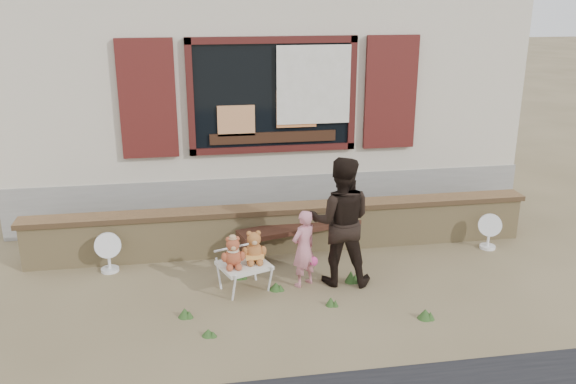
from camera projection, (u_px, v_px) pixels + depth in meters
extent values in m
plane|color=brown|center=(296.00, 281.00, 7.75)|extent=(80.00, 80.00, 0.00)
cube|color=#B5A993|center=(253.00, 55.00, 11.21)|extent=(8.00, 5.00, 3.20)
cube|color=gray|center=(255.00, 159.00, 11.84)|extent=(8.04, 5.04, 0.80)
cube|color=black|center=(273.00, 96.00, 8.95)|extent=(2.30, 0.04, 1.50)
cube|color=#401412|center=(272.00, 40.00, 8.68)|extent=(2.50, 0.08, 0.10)
cube|color=#401412|center=(273.00, 149.00, 9.18)|extent=(2.50, 0.08, 0.10)
cube|color=#401412|center=(190.00, 98.00, 8.74)|extent=(0.10, 0.08, 1.70)
cube|color=#401412|center=(352.00, 94.00, 9.12)|extent=(0.10, 0.08, 1.70)
cube|color=#3F1211|center=(148.00, 99.00, 8.64)|extent=(0.80, 0.07, 1.70)
cube|color=#3F1211|center=(391.00, 93.00, 9.20)|extent=(0.80, 0.07, 1.70)
cube|color=beige|center=(314.00, 85.00, 8.93)|extent=(1.10, 0.02, 1.15)
cube|color=black|center=(273.00, 137.00, 9.12)|extent=(1.90, 0.06, 0.16)
cube|color=tan|center=(236.00, 121.00, 8.95)|extent=(0.55, 0.06, 0.45)
cube|color=#E08447|center=(296.00, 109.00, 9.04)|extent=(0.60, 0.06, 0.55)
cube|color=tan|center=(283.00, 230.00, 8.59)|extent=(7.00, 0.30, 0.60)
cube|color=brown|center=(283.00, 208.00, 8.49)|extent=(7.10, 0.36, 0.07)
cube|color=black|center=(300.00, 227.00, 8.40)|extent=(1.78, 0.81, 0.07)
cube|color=black|center=(248.00, 252.00, 8.17)|extent=(0.19, 0.34, 0.37)
cube|color=black|center=(348.00, 234.00, 8.77)|extent=(0.19, 0.34, 0.37)
cube|color=beige|center=(244.00, 265.00, 7.42)|extent=(0.71, 0.67, 0.04)
cylinder|color=silver|center=(234.00, 290.00, 7.18)|extent=(0.03, 0.03, 0.31)
cylinder|color=silver|center=(270.00, 281.00, 7.41)|extent=(0.03, 0.03, 0.31)
cylinder|color=silver|center=(219.00, 276.00, 7.54)|extent=(0.03, 0.03, 0.31)
cylinder|color=silver|center=(254.00, 268.00, 7.77)|extent=(0.03, 0.03, 0.31)
imported|color=#D27D8B|center=(304.00, 248.00, 7.50)|extent=(0.43, 0.39, 0.99)
imported|color=black|center=(341.00, 221.00, 7.49)|extent=(0.91, 0.78, 1.63)
cylinder|color=silver|center=(110.00, 270.00, 8.02)|extent=(0.23, 0.23, 0.04)
cylinder|color=silver|center=(109.00, 259.00, 7.97)|extent=(0.04, 0.04, 0.30)
cylinder|color=silver|center=(108.00, 244.00, 7.91)|extent=(0.35, 0.15, 0.34)
cylinder|color=white|center=(487.00, 247.00, 8.74)|extent=(0.22, 0.22, 0.04)
cylinder|color=white|center=(488.00, 238.00, 8.69)|extent=(0.04, 0.04, 0.28)
cylinder|color=white|center=(490.00, 224.00, 8.63)|extent=(0.34, 0.23, 0.33)
cone|color=#2C4D1E|center=(208.00, 332.00, 6.51)|extent=(0.14, 0.14, 0.08)
cone|color=#2C4D1E|center=(185.00, 313.00, 6.88)|extent=(0.15, 0.15, 0.11)
cone|color=#2C4D1E|center=(331.00, 301.00, 7.13)|extent=(0.12, 0.12, 0.11)
cone|color=#2C4D1E|center=(351.00, 276.00, 7.70)|extent=(0.15, 0.15, 0.16)
cone|color=#2C4D1E|center=(276.00, 286.00, 7.51)|extent=(0.17, 0.17, 0.10)
cone|color=#2C4D1E|center=(240.00, 274.00, 7.81)|extent=(0.15, 0.15, 0.12)
cone|color=#2C4D1E|center=(425.00, 314.00, 6.85)|extent=(0.17, 0.17, 0.12)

